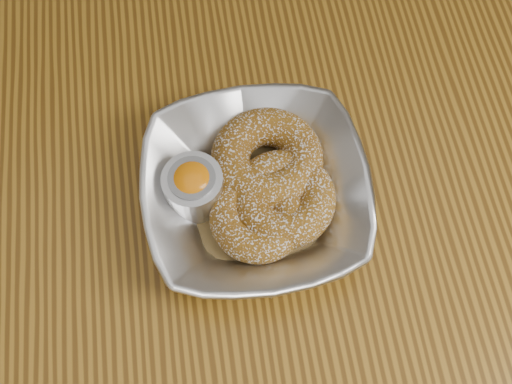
{
  "coord_description": "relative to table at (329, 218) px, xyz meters",
  "views": [
    {
      "loc": [
        -0.12,
        -0.25,
        1.32
      ],
      "look_at": [
        -0.09,
        -0.01,
        0.78
      ],
      "focal_mm": 42.0,
      "sensor_mm": 36.0,
      "label": 1
    }
  ],
  "objects": [
    {
      "name": "serving_bowl",
      "position": [
        -0.09,
        -0.01,
        0.13
      ],
      "size": [
        0.22,
        0.22,
        0.05
      ],
      "primitive_type": "imported",
      "color": "silver",
      "rests_on": "table"
    },
    {
      "name": "donut_front",
      "position": [
        -0.09,
        -0.04,
        0.13
      ],
      "size": [
        0.1,
        0.1,
        0.03
      ],
      "primitive_type": "torus",
      "rotation": [
        0.0,
        0.0,
        0.11
      ],
      "color": "brown",
      "rests_on": "parchment"
    },
    {
      "name": "parchment",
      "position": [
        -0.09,
        -0.01,
        0.11
      ],
      "size": [
        0.21,
        0.21,
        0.0
      ],
      "primitive_type": "cube",
      "rotation": [
        0.0,
        0.0,
        0.78
      ],
      "color": "brown",
      "rests_on": "table"
    },
    {
      "name": "ramekin",
      "position": [
        -0.15,
        0.0,
        0.13
      ],
      "size": [
        0.06,
        0.06,
        0.05
      ],
      "color": "silver",
      "rests_on": "table"
    },
    {
      "name": "table",
      "position": [
        0.0,
        0.0,
        0.0
      ],
      "size": [
        1.2,
        0.8,
        0.75
      ],
      "color": "brown",
      "rests_on": "ground_plane"
    },
    {
      "name": "donut_extra",
      "position": [
        -0.06,
        -0.02,
        0.13
      ],
      "size": [
        0.13,
        0.13,
        0.04
      ],
      "primitive_type": "torus",
      "rotation": [
        0.0,
        0.0,
        0.27
      ],
      "color": "brown",
      "rests_on": "parchment"
    },
    {
      "name": "donut_back",
      "position": [
        -0.07,
        0.02,
        0.13
      ],
      "size": [
        0.15,
        0.15,
        0.04
      ],
      "primitive_type": "torus",
      "rotation": [
        0.0,
        0.0,
        -0.39
      ],
      "color": "brown",
      "rests_on": "parchment"
    },
    {
      "name": "ground_plane",
      "position": [
        0.0,
        0.0,
        -0.65
      ],
      "size": [
        4.0,
        4.0,
        0.0
      ],
      "primitive_type": "plane",
      "color": "#565659",
      "rests_on": "ground"
    }
  ]
}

